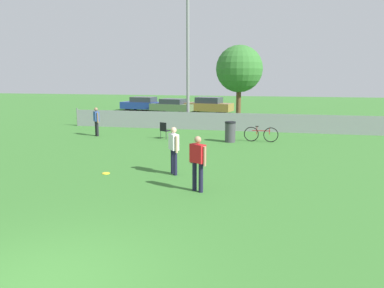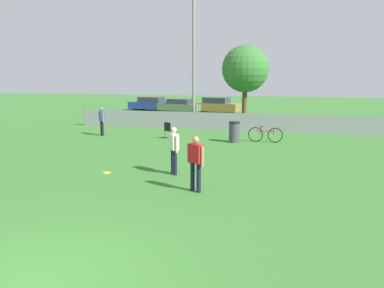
# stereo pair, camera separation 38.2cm
# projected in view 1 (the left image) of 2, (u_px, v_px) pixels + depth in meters

# --- Properties ---
(ground_plane) EXTENTS (120.00, 120.00, 0.00)m
(ground_plane) POSITION_uv_depth(u_px,v_px,m) (42.00, 287.00, 5.95)
(ground_plane) COLOR #38722D
(fence_backline) EXTENTS (19.41, 0.07, 1.21)m
(fence_backline) POSITION_uv_depth(u_px,v_px,m) (219.00, 122.00, 23.10)
(fence_backline) COLOR gray
(fence_backline) RESTS_ON ground_plane
(light_pole) EXTENTS (0.90, 0.36, 8.73)m
(light_pole) POSITION_uv_depth(u_px,v_px,m) (188.00, 47.00, 23.58)
(light_pole) COLOR gray
(light_pole) RESTS_ON ground_plane
(tree_near_pole) EXTENTS (3.05, 3.05, 5.31)m
(tree_near_pole) POSITION_uv_depth(u_px,v_px,m) (239.00, 69.00, 24.35)
(tree_near_pole) COLOR brown
(tree_near_pole) RESTS_ON ground_plane
(player_defender_red) EXTENTS (0.54, 0.43, 1.63)m
(player_defender_red) POSITION_uv_depth(u_px,v_px,m) (198.00, 159.00, 10.72)
(player_defender_red) COLOR #191933
(player_defender_red) RESTS_ON ground_plane
(player_receiver_white) EXTENTS (0.45, 0.51, 1.63)m
(player_receiver_white) POSITION_uv_depth(u_px,v_px,m) (174.00, 147.00, 12.61)
(player_receiver_white) COLOR #191933
(player_receiver_white) RESTS_ON ground_plane
(spectator_in_blue) EXTENTS (0.46, 0.47, 1.60)m
(spectator_in_blue) POSITION_uv_depth(u_px,v_px,m) (96.00, 120.00, 20.87)
(spectator_in_blue) COLOR black
(spectator_in_blue) RESTS_ON ground_plane
(frisbee_disc) EXTENTS (0.26, 0.26, 0.03)m
(frisbee_disc) POSITION_uv_depth(u_px,v_px,m) (106.00, 173.00, 12.85)
(frisbee_disc) COLOR yellow
(frisbee_disc) RESTS_ON ground_plane
(folding_chair_sideline) EXTENTS (0.62, 0.63, 0.89)m
(folding_chair_sideline) POSITION_uv_depth(u_px,v_px,m) (165.00, 129.00, 19.97)
(folding_chair_sideline) COLOR #333338
(folding_chair_sideline) RESTS_ON ground_plane
(bicycle_sideline) EXTENTS (1.74, 0.44, 0.81)m
(bicycle_sideline) POSITION_uv_depth(u_px,v_px,m) (261.00, 134.00, 19.09)
(bicycle_sideline) COLOR black
(bicycle_sideline) RESTS_ON ground_plane
(trash_bin) EXTENTS (0.56, 0.56, 1.05)m
(trash_bin) POSITION_uv_depth(u_px,v_px,m) (230.00, 132.00, 18.99)
(trash_bin) COLOR #3F3F44
(trash_bin) RESTS_ON ground_plane
(parked_car_blue) EXTENTS (4.49, 2.24, 1.34)m
(parked_car_blue) POSITION_uv_depth(u_px,v_px,m) (144.00, 104.00, 36.52)
(parked_car_blue) COLOR black
(parked_car_blue) RESTS_ON ground_plane
(parked_car_olive) EXTENTS (4.33, 2.45, 1.27)m
(parked_car_olive) POSITION_uv_depth(u_px,v_px,m) (173.00, 106.00, 34.62)
(parked_car_olive) COLOR black
(parked_car_olive) RESTS_ON ground_plane
(parked_car_tan) EXTENTS (4.50, 2.47, 1.44)m
(parked_car_tan) POSITION_uv_depth(u_px,v_px,m) (209.00, 105.00, 34.24)
(parked_car_tan) COLOR black
(parked_car_tan) RESTS_ON ground_plane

